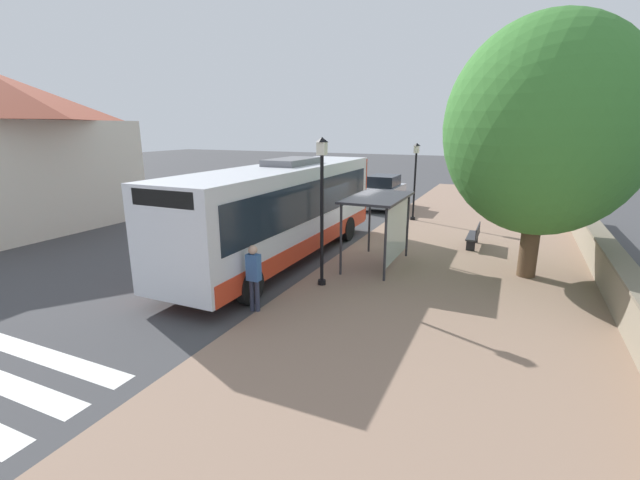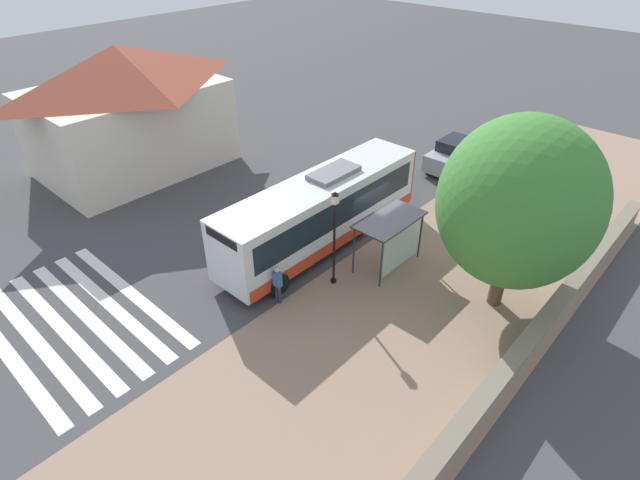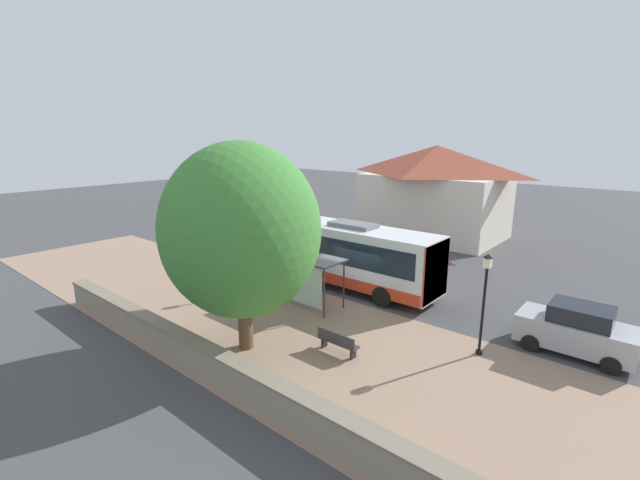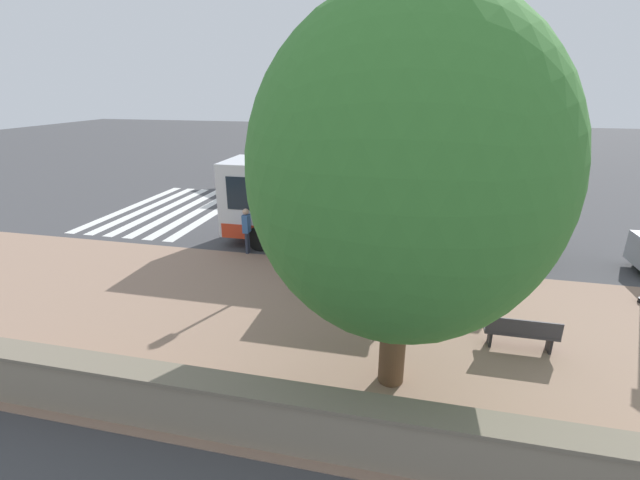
{
  "view_description": "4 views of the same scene",
  "coord_description": "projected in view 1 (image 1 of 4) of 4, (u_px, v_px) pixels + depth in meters",
  "views": [
    {
      "loc": [
        -5.71,
        14.89,
        4.61
      ],
      "look_at": [
        -0.11,
        2.58,
        1.04
      ],
      "focal_mm": 24.0,
      "sensor_mm": 36.0,
      "label": 1
    },
    {
      "loc": [
        -11.52,
        16.45,
        13.31
      ],
      "look_at": [
        0.19,
        3.65,
        1.67
      ],
      "focal_mm": 28.0,
      "sensor_mm": 36.0,
      "label": 2
    },
    {
      "loc": [
        -15.97,
        -11.33,
        7.94
      ],
      "look_at": [
        1.66,
        3.44,
        2.25
      ],
      "focal_mm": 24.0,
      "sensor_mm": 36.0,
      "label": 3
    },
    {
      "loc": [
        -14.23,
        0.21,
        6.07
      ],
      "look_at": [
        -1.3,
        3.13,
        1.26
      ],
      "focal_mm": 24.0,
      "sensor_mm": 36.0,
      "label": 4
    }
  ],
  "objects": [
    {
      "name": "parked_car_behind_bus",
      "position": [
        383.0,
        192.0,
        24.98
      ],
      "size": [
        1.9,
        3.91,
        1.91
      ],
      "color": "#9EA0A8",
      "rests_on": "ground"
    },
    {
      "name": "ground_plane",
      "position": [
        345.0,
        250.0,
        16.57
      ],
      "size": [
        120.0,
        120.0,
        0.0
      ],
      "primitive_type": "plane",
      "color": "#424244",
      "rests_on": "ground"
    },
    {
      "name": "street_lamp_near",
      "position": [
        322.0,
        200.0,
        12.25
      ],
      "size": [
        0.28,
        0.28,
        4.35
      ],
      "color": "black",
      "rests_on": "ground"
    },
    {
      "name": "stone_wall",
      "position": [
        607.0,
        264.0,
        12.99
      ],
      "size": [
        0.6,
        20.0,
        1.16
      ],
      "color": "gray",
      "rests_on": "ground"
    },
    {
      "name": "street_lamp_far",
      "position": [
        415.0,
        175.0,
        21.34
      ],
      "size": [
        0.28,
        0.28,
        3.87
      ],
      "color": "black",
      "rests_on": "ground"
    },
    {
      "name": "bus",
      "position": [
        282.0,
        209.0,
        14.98
      ],
      "size": [
        2.62,
        11.09,
        3.53
      ],
      "color": "silver",
      "rests_on": "ground"
    },
    {
      "name": "shade_tree",
      "position": [
        545.0,
        128.0,
        12.49
      ],
      "size": [
        5.75,
        5.75,
        7.76
      ],
      "color": "brown",
      "rests_on": "ground"
    },
    {
      "name": "bus_shelter",
      "position": [
        382.0,
        208.0,
        14.2
      ],
      "size": [
        1.74,
        3.19,
        2.4
      ],
      "color": "#2D2D33",
      "rests_on": "ground"
    },
    {
      "name": "pedestrian",
      "position": [
        254.0,
        273.0,
        10.8
      ],
      "size": [
        0.34,
        0.24,
        1.77
      ],
      "color": "#2D3347",
      "rests_on": "ground"
    },
    {
      "name": "sidewalk_plaza",
      "position": [
        466.0,
        265.0,
        14.76
      ],
      "size": [
        9.0,
        44.0,
        0.02
      ],
      "color": "#937560",
      "rests_on": "ground"
    },
    {
      "name": "bench",
      "position": [
        474.0,
        235.0,
        16.89
      ],
      "size": [
        0.4,
        1.69,
        0.88
      ],
      "color": "#333338",
      "rests_on": "ground"
    }
  ]
}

